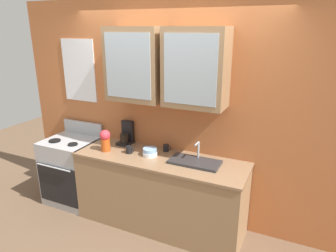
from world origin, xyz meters
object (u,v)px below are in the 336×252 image
(vase, at_px, (105,140))
(coffee_maker, at_px, (126,135))
(cup_near_sink, at_px, (166,148))
(sink_faucet, at_px, (195,162))
(bowl_stack, at_px, (150,152))
(cup_near_bowls, at_px, (129,150))
(stove_range, at_px, (73,170))

(vase, height_order, coffee_maker, coffee_maker)
(vase, distance_m, coffee_maker, 0.33)
(coffee_maker, bearing_deg, cup_near_sink, -2.42)
(sink_faucet, distance_m, bowl_stack, 0.54)
(cup_near_bowls, distance_m, coffee_maker, 0.34)
(bowl_stack, bearing_deg, sink_faucet, 2.76)
(sink_faucet, bearing_deg, vase, -173.78)
(stove_range, distance_m, cup_near_sink, 1.41)
(cup_near_sink, relative_size, coffee_maker, 0.36)
(bowl_stack, xyz_separation_m, vase, (-0.55, -0.09, 0.10))
(bowl_stack, distance_m, coffee_maker, 0.52)
(sink_faucet, xyz_separation_m, vase, (-1.10, -0.12, 0.12))
(sink_faucet, xyz_separation_m, coffee_maker, (-1.00, 0.20, 0.09))
(bowl_stack, distance_m, cup_near_bowls, 0.26)
(sink_faucet, distance_m, cup_near_sink, 0.46)
(stove_range, height_order, cup_near_sink, stove_range)
(bowl_stack, bearing_deg, stove_range, -179.63)
(cup_near_sink, height_order, cup_near_bowls, cup_near_bowls)
(bowl_stack, height_order, cup_near_bowls, bowl_stack)
(stove_range, distance_m, bowl_stack, 1.29)
(vase, bearing_deg, bowl_stack, 9.57)
(stove_range, relative_size, vase, 4.05)
(vase, bearing_deg, coffee_maker, 73.94)
(vase, height_order, cup_near_bowls, vase)
(sink_faucet, height_order, cup_near_bowls, sink_faucet)
(sink_faucet, height_order, coffee_maker, coffee_maker)
(sink_faucet, xyz_separation_m, bowl_stack, (-0.54, -0.03, 0.02))
(bowl_stack, xyz_separation_m, coffee_maker, (-0.46, 0.22, 0.06))
(stove_range, xyz_separation_m, cup_near_sink, (1.31, 0.21, 0.48))
(cup_near_bowls, relative_size, coffee_maker, 0.39)
(stove_range, xyz_separation_m, sink_faucet, (1.74, 0.03, 0.45))
(coffee_maker, bearing_deg, vase, -106.06)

